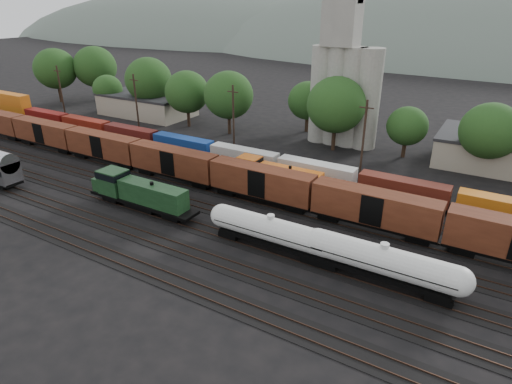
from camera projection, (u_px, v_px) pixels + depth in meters
The scene contains 13 objects.
ground at pixel (219, 211), 56.63m from camera, with size 600.00×600.00×0.00m, color black.
tracks at pixel (219, 210), 56.61m from camera, with size 180.00×33.20×0.20m.
green_locomotive at pixel (136, 192), 56.11m from camera, with size 16.74×2.95×4.43m.
tank_car_a at pixel (271, 231), 46.79m from camera, with size 15.56×2.79×4.08m.
tank_car_b at pixel (382, 262), 41.04m from camera, with size 16.28×2.91×4.27m.
orange_locomotive at pixel (273, 174), 62.27m from camera, with size 16.05×2.68×4.01m.
boxcar_string at pixel (174, 162), 64.73m from camera, with size 138.20×2.90×4.20m.
container_wall at pixel (386, 182), 59.15m from camera, with size 183.00×2.60×5.80m.
grain_silo at pixel (344, 85), 78.75m from camera, with size 13.40×5.00×29.00m.
industrial_sheds at pixel (356, 134), 80.18m from camera, with size 119.38×17.26×5.10m.
tree_band at pixel (296, 97), 84.27m from camera, with size 164.57×23.70×14.44m.
utility_poles at pixel (293, 127), 71.36m from camera, with size 122.20×0.36×12.00m.
distant_hills at pixel (501, 84), 258.02m from camera, with size 860.00×286.00×130.00m.
Camera 1 is at (30.08, -41.05, 25.45)m, focal length 30.00 mm.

